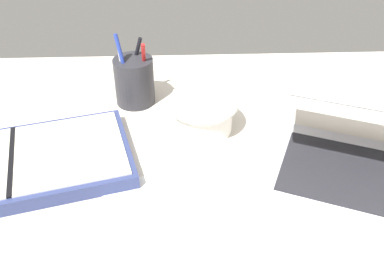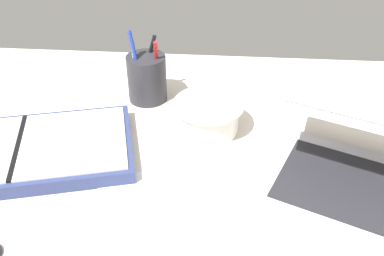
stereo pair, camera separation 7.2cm
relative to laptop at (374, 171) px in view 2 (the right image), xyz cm
name	(u,v)px [view 2 (the right image)]	position (x,y,z in cm)	size (l,w,h in cm)	color
desk_top	(192,191)	(-28.40, -0.74, -5.75)	(140.00, 100.00, 2.00)	beige
laptop	(374,171)	(0.00, 0.00, 0.00)	(39.23, 37.31, 17.71)	silver
bowl	(208,114)	(-26.60, 15.79, -1.28)	(13.70, 13.70, 6.30)	silver
pen_cup	(147,78)	(-40.23, 26.50, 0.37)	(8.25, 8.25, 15.84)	#28282D
planner	(19,152)	(-59.48, 4.07, -3.35)	(43.52, 30.51, 3.00)	navy
paper_sheet_front	(167,233)	(-31.23, -10.99, -4.67)	(19.39, 28.20, 0.16)	white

